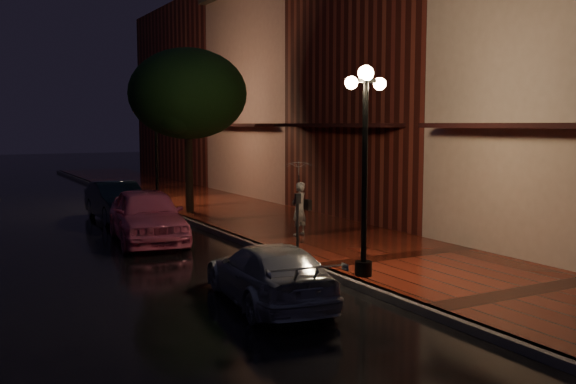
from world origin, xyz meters
TOP-DOWN VIEW (x-y plane):
  - ground at (0.00, 0.00)m, footprint 120.00×120.00m
  - sidewalk at (2.25, 0.00)m, footprint 4.50×60.00m
  - curb at (0.00, 0.00)m, footprint 0.25×60.00m
  - storefront_mid at (7.00, 2.00)m, footprint 5.00×8.00m
  - storefront_far at (7.00, 10.00)m, footprint 5.00×8.00m
  - storefront_extra at (7.00, 20.00)m, footprint 5.00×12.00m
  - streetlamp_near at (0.35, -5.00)m, footprint 0.96×0.36m
  - streetlamp_far at (0.35, 9.00)m, footprint 0.96×0.36m
  - street_tree at (0.61, 5.99)m, footprint 4.16×4.16m
  - pink_car at (-2.23, 1.69)m, footprint 2.35×4.64m
  - navy_car at (-1.94, 6.22)m, footprint 1.41×4.01m
  - silver_car at (-2.08, -5.43)m, footprint 2.02×4.00m
  - woman_with_umbrella at (1.62, -0.10)m, footprint 0.88×0.90m
  - parking_meter at (0.28, -2.36)m, footprint 0.14×0.10m

SIDE VIEW (x-z plane):
  - ground at x=0.00m, z-range 0.00..0.00m
  - sidewalk at x=2.25m, z-range 0.00..0.15m
  - curb at x=0.00m, z-range 0.00..0.15m
  - silver_car at x=-2.08m, z-range 0.00..1.11m
  - navy_car at x=-1.94m, z-range 0.00..1.32m
  - pink_car at x=-2.23m, z-range 0.00..1.52m
  - parking_meter at x=0.28m, z-range 0.31..1.78m
  - woman_with_umbrella at x=1.62m, z-range 0.49..2.61m
  - streetlamp_near at x=0.35m, z-range 0.45..4.76m
  - streetlamp_far at x=0.35m, z-range 0.45..4.76m
  - street_tree at x=0.61m, z-range 1.34..7.14m
  - storefront_far at x=7.00m, z-range 0.00..9.00m
  - storefront_extra at x=7.00m, z-range 0.00..10.00m
  - storefront_mid at x=7.00m, z-range 0.00..11.00m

